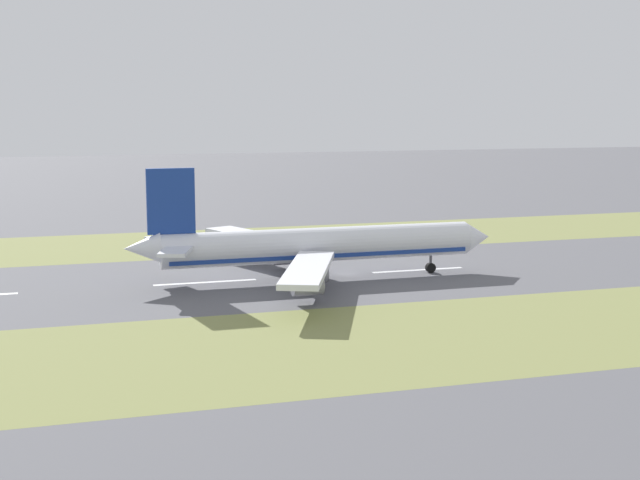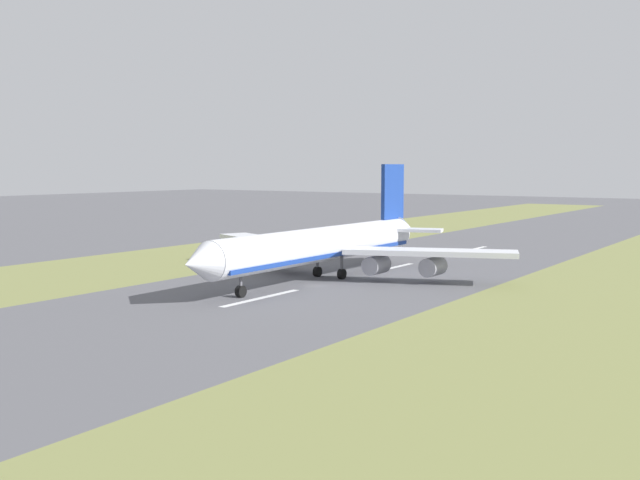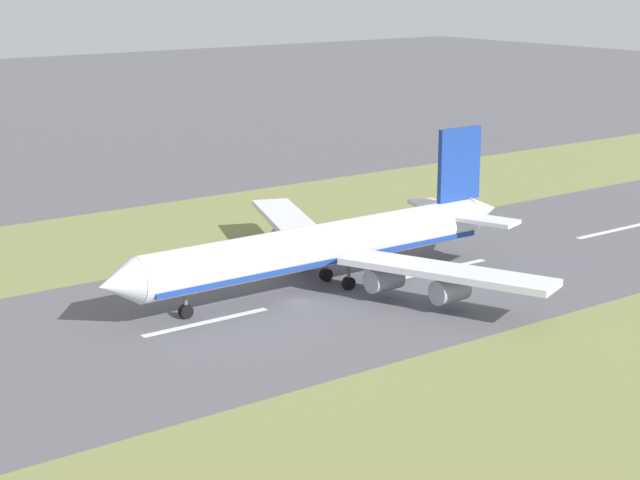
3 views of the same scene
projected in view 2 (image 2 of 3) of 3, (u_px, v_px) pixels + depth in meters
The scene contains 7 objects.
ground_plane at pixel (315, 286), 123.97m from camera, with size 800.00×800.00×0.00m, color #56565B.
grass_median_west at pixel (595, 316), 98.84m from camera, with size 40.00×600.00×0.01m, color olive.
grass_median_east at pixel (129, 266), 149.09m from camera, with size 40.00×600.00×0.01m, color olive.
centreline_dash_near at pixel (471, 250), 178.23m from camera, with size 1.20×18.00×0.01m, color silver.
centreline_dash_mid at pixel (390, 268), 145.28m from camera, with size 1.20×18.00×0.01m, color silver.
centreline_dash_far at pixel (261, 298), 112.32m from camera, with size 1.20×18.00×0.01m, color silver.
airplane_main_jet at pixel (326, 245), 131.39m from camera, with size 64.14×67.01×20.20m.
Camera 2 is at (-69.56, 101.03, 19.51)m, focal length 42.00 mm.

